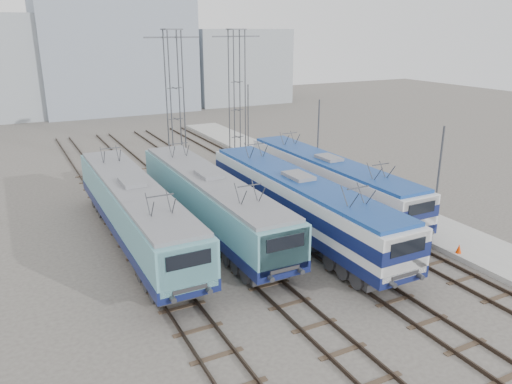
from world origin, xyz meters
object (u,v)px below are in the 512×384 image
object	(u,v)px
locomotive_center_right	(299,201)
locomotive_far_right	(329,178)
catenary_tower_east	(237,92)
mast_front	(437,187)
mast_rear	(248,121)
locomotive_far_left	(135,209)
catenary_tower_west	(175,99)
locomotive_center_left	(211,200)
mast_mid	(318,145)
safety_cone	(459,249)

from	to	relation	value
locomotive_center_right	locomotive_far_right	distance (m)	5.57
catenary_tower_east	mast_front	size ratio (longest dim) A/B	1.71
locomotive_center_right	mast_rear	xyz separation A→B (m)	(6.35, 19.53, 1.18)
locomotive_far_left	catenary_tower_west	size ratio (longest dim) A/B	1.52
locomotive_center_left	mast_mid	xyz separation A→B (m)	(10.85, 4.70, 1.26)
locomotive_far_left	catenary_tower_east	size ratio (longest dim) A/B	1.52
locomotive_center_right	mast_front	world-z (taller)	mast_front
locomotive_far_left	catenary_tower_east	distance (m)	19.99
locomotive_center_left	catenary_tower_east	xyz separation A→B (m)	(8.75, 14.70, 4.40)
safety_cone	locomotive_center_left	bearing A→B (deg)	138.90
mast_rear	catenary_tower_west	bearing A→B (deg)	-155.06
catenary_tower_east	locomotive_center_right	bearing A→B (deg)	-103.63
locomotive_center_left	catenary_tower_east	size ratio (longest dim) A/B	1.50
catenary_tower_east	safety_cone	bearing A→B (deg)	-85.25
locomotive_center_right	catenary_tower_east	size ratio (longest dim) A/B	1.52
locomotive_far_left	catenary_tower_east	world-z (taller)	catenary_tower_east
locomotive_far_right	catenary_tower_east	size ratio (longest dim) A/B	1.45
mast_mid	safety_cone	bearing A→B (deg)	-90.41
mast_front	safety_cone	size ratio (longest dim) A/B	13.69
locomotive_far_left	locomotive_far_right	world-z (taller)	locomotive_far_left
locomotive_far_left	locomotive_center_right	distance (m)	9.55
locomotive_center_left	locomotive_far_right	xyz separation A→B (m)	(9.00, 0.46, -0.02)
locomotive_far_left	catenary_tower_east	bearing A→B (deg)	47.22
locomotive_center_right	safety_cone	xyz separation A→B (m)	(6.25, -6.56, -1.77)
locomotive_far_right	catenary_tower_west	xyz separation A→B (m)	(-6.75, 12.25, 4.42)
catenary_tower_west	mast_mid	distance (m)	12.16
mast_mid	mast_front	bearing A→B (deg)	-90.00
locomotive_far_left	catenary_tower_west	bearing A→B (deg)	61.28
locomotive_center_left	mast_mid	size ratio (longest dim) A/B	2.57
locomotive_far_right	mast_front	distance (m)	8.07
mast_front	mast_mid	bearing A→B (deg)	90.00
locomotive_center_right	locomotive_far_right	size ratio (longest dim) A/B	1.05
catenary_tower_east	mast_rear	xyz separation A→B (m)	(2.10, 2.00, -3.14)
locomotive_center_right	mast_front	bearing A→B (deg)	-35.17
locomotive_center_right	catenary_tower_east	world-z (taller)	catenary_tower_east
catenary_tower_west	mast_rear	xyz separation A→B (m)	(8.60, 4.00, -3.14)
mast_rear	mast_front	bearing A→B (deg)	-90.00
locomotive_far_right	mast_mid	world-z (taller)	mast_mid
catenary_tower_east	mast_mid	bearing A→B (deg)	-78.14
mast_rear	mast_mid	bearing A→B (deg)	-90.00
locomotive_center_right	locomotive_far_right	world-z (taller)	locomotive_center_right
locomotive_far_left	locomotive_center_right	world-z (taller)	locomotive_far_left
mast_rear	safety_cone	size ratio (longest dim) A/B	13.69
locomotive_far_left	locomotive_far_right	size ratio (longest dim) A/B	1.05
locomotive_center_left	locomotive_center_right	size ratio (longest dim) A/B	0.99
locomotive_center_right	mast_mid	xyz separation A→B (m)	(6.35, 7.53, 1.18)
catenary_tower_west	locomotive_center_right	bearing A→B (deg)	-81.75
locomotive_center_right	safety_cone	distance (m)	9.23
locomotive_far_right	catenary_tower_east	distance (m)	14.92
locomotive_center_right	safety_cone	bearing A→B (deg)	-46.37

